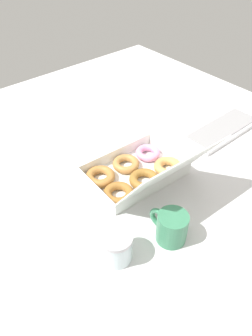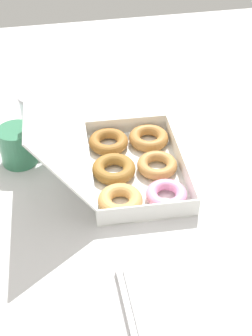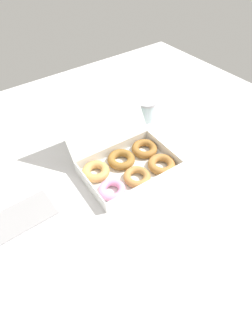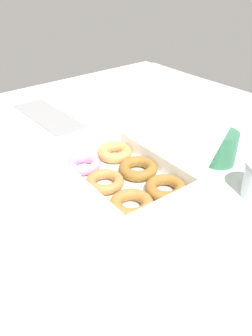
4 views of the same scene
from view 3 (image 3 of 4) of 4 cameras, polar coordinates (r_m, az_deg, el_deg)
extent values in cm
cube|color=silver|center=(98.23, 3.72, -1.45)|extent=(180.00, 180.00, 2.00)
cube|color=white|center=(97.67, 0.69, -0.64)|extent=(34.36, 24.03, 0.40)
cube|color=white|center=(90.58, -7.94, -3.82)|extent=(1.46, 22.49, 4.55)
cube|color=white|center=(103.55, 8.26, 4.02)|extent=(1.46, 22.49, 4.55)
cube|color=white|center=(90.03, 4.69, -3.83)|extent=(32.52, 1.93, 4.55)
cube|color=white|center=(102.58, -2.79, 4.05)|extent=(32.52, 1.93, 4.55)
cube|color=white|center=(99.71, -5.03, 11.06)|extent=(33.90, 14.35, 18.95)
torus|color=pink|center=(89.77, -3.06, -4.73)|extent=(13.10, 13.10, 2.62)
torus|color=#B88144|center=(93.54, 2.42, -1.93)|extent=(13.17, 13.17, 2.65)
torus|color=#B07739|center=(98.64, 7.75, 0.80)|extent=(12.50, 12.50, 2.93)
torus|color=tan|center=(95.92, -6.57, -0.71)|extent=(14.26, 14.26, 3.11)
torus|color=olive|center=(99.61, -1.05, 1.88)|extent=(14.86, 14.86, 2.98)
torus|color=#9B672C|center=(104.32, 4.05, 4.23)|extent=(12.23, 12.23, 2.83)
cube|color=white|center=(90.30, -25.53, -12.06)|extent=(36.58, 14.17, 1.80)
cube|color=#99989A|center=(89.44, -25.76, -11.68)|extent=(33.65, 11.92, 0.40)
cylinder|color=#397E59|center=(116.19, -3.59, 11.12)|extent=(8.94, 8.94, 9.58)
torus|color=#397E59|center=(113.11, -2.05, 10.08)|extent=(2.15, 7.08, 6.97)
cylinder|color=black|center=(114.46, -3.66, 12.37)|extent=(7.86, 7.86, 0.57)
cylinder|color=silver|center=(121.16, 4.38, 12.32)|extent=(8.74, 8.74, 8.20)
cylinder|color=#B2B2B7|center=(118.67, 4.50, 14.16)|extent=(9.18, 9.18, 1.00)
camera|label=1|loc=(1.54, 5.56, 48.81)|focal=35.00mm
camera|label=2|loc=(0.85, -75.82, 17.15)|focal=50.00mm
camera|label=4|loc=(0.99, 50.00, 18.45)|focal=35.00mm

